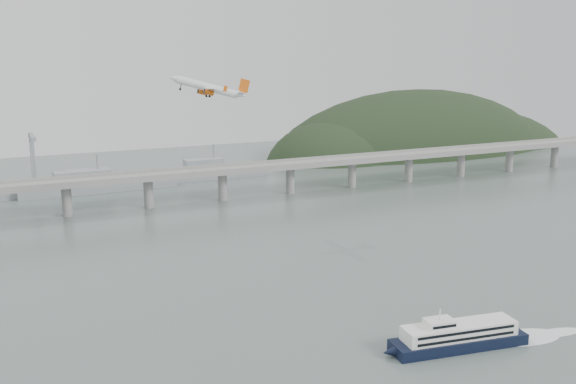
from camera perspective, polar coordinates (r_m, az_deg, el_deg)
ground at (r=271.09m, az=5.04°, el=-9.71°), size 900.00×900.00×0.00m
bridge at (r=443.33m, az=-8.15°, el=1.27°), size 800.00×22.00×23.90m
headland at (r=697.00m, az=11.59°, el=2.04°), size 365.00×155.00×156.00m
ferry at (r=242.55m, az=14.25°, el=-11.75°), size 79.41×21.56×15.01m
airliner at (r=335.25m, az=-6.65°, el=8.74°), size 41.59×37.47×13.97m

